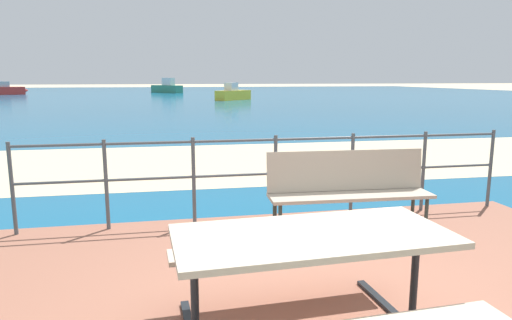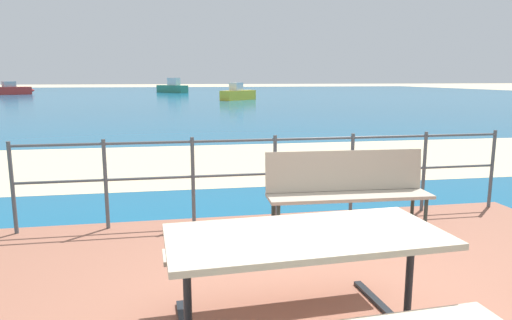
{
  "view_description": "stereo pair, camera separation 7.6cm",
  "coord_description": "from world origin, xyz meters",
  "px_view_note": "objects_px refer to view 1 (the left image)",
  "views": [
    {
      "loc": [
        -1.28,
        -2.89,
        1.78
      ],
      "look_at": [
        -0.12,
        2.99,
        0.7
      ],
      "focal_mm": 32.25,
      "sensor_mm": 36.0,
      "label": 1
    },
    {
      "loc": [
        -1.21,
        -2.9,
        1.78
      ],
      "look_at": [
        -0.12,
        2.99,
        0.7
      ],
      "focal_mm": 32.25,
      "sensor_mm": 36.0,
      "label": 2
    }
  ],
  "objects_px": {
    "boat_far": "(166,88)",
    "picnic_table": "(312,260)",
    "boat_mid": "(234,94)",
    "park_bench": "(348,185)",
    "boat_near": "(6,90)"
  },
  "relations": [
    {
      "from": "boat_far",
      "to": "picnic_table",
      "type": "bearing_deg",
      "value": 144.18
    },
    {
      "from": "boat_mid",
      "to": "picnic_table",
      "type": "bearing_deg",
      "value": -140.24
    },
    {
      "from": "picnic_table",
      "to": "boat_mid",
      "type": "distance_m",
      "value": 33.93
    },
    {
      "from": "park_bench",
      "to": "boat_mid",
      "type": "xyz_separation_m",
      "value": [
        3.46,
        31.66,
        -0.15
      ]
    },
    {
      "from": "boat_near",
      "to": "boat_mid",
      "type": "xyz_separation_m",
      "value": [
        21.46,
        -15.81,
        -0.03
      ]
    },
    {
      "from": "park_bench",
      "to": "boat_far",
      "type": "distance_m",
      "value": 50.46
    },
    {
      "from": "boat_near",
      "to": "park_bench",
      "type": "bearing_deg",
      "value": -100.38
    },
    {
      "from": "picnic_table",
      "to": "boat_far",
      "type": "xyz_separation_m",
      "value": [
        -0.67,
        52.4,
        -0.06
      ]
    },
    {
      "from": "picnic_table",
      "to": "park_bench",
      "type": "height_order",
      "value": "park_bench"
    },
    {
      "from": "boat_mid",
      "to": "boat_far",
      "type": "distance_m",
      "value": 19.48
    },
    {
      "from": "picnic_table",
      "to": "boat_far",
      "type": "relative_size",
      "value": 0.38
    },
    {
      "from": "picnic_table",
      "to": "park_bench",
      "type": "xyz_separation_m",
      "value": [
        1.05,
        1.97,
        -0.02
      ]
    },
    {
      "from": "boat_mid",
      "to": "boat_far",
      "type": "xyz_separation_m",
      "value": [
        -5.19,
        18.77,
        0.11
      ]
    },
    {
      "from": "boat_near",
      "to": "boat_mid",
      "type": "distance_m",
      "value": 26.66
    },
    {
      "from": "park_bench",
      "to": "boat_far",
      "type": "height_order",
      "value": "boat_far"
    }
  ]
}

